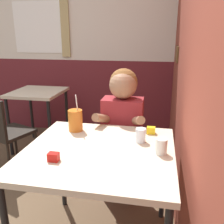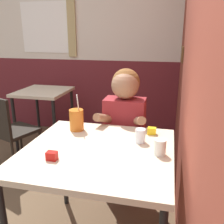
# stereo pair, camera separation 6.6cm
# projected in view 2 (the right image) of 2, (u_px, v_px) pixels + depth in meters

# --- Properties ---
(brick_wall_right) EXTENTS (0.08, 4.48, 2.70)m
(brick_wall_right) POSITION_uv_depth(u_px,v_px,m) (191.00, 48.00, 2.11)
(brick_wall_right) COLOR brown
(brick_wall_right) RESTS_ON ground_plane
(back_wall) EXTENTS (5.61, 0.09, 2.70)m
(back_wall) POSITION_uv_depth(u_px,v_px,m) (87.00, 42.00, 3.58)
(back_wall) COLOR beige
(back_wall) RESTS_ON ground_plane
(main_table) EXTENTS (0.93, 0.89, 0.77)m
(main_table) POSITION_uv_depth(u_px,v_px,m) (98.00, 159.00, 1.59)
(main_table) COLOR beige
(main_table) RESTS_ON ground_plane
(background_table) EXTENTS (0.62, 0.64, 0.77)m
(background_table) POSITION_uv_depth(u_px,v_px,m) (44.00, 99.00, 3.22)
(background_table) COLOR beige
(background_table) RESTS_ON ground_plane
(chair_near_window) EXTENTS (0.52, 0.52, 0.87)m
(chair_near_window) POSITION_uv_depth(u_px,v_px,m) (9.00, 128.00, 2.65)
(chair_near_window) COLOR black
(chair_near_window) RESTS_ON ground_plane
(person_seated) EXTENTS (0.42, 0.42, 1.20)m
(person_seated) POSITION_uv_depth(u_px,v_px,m) (124.00, 132.00, 2.15)
(person_seated) COLOR maroon
(person_seated) RESTS_ON ground_plane
(cocktail_pitcher) EXTENTS (0.11, 0.11, 0.28)m
(cocktail_pitcher) POSITION_uv_depth(u_px,v_px,m) (77.00, 120.00, 1.85)
(cocktail_pitcher) COLOR #C6661E
(cocktail_pitcher) RESTS_ON main_table
(glass_near_pitcher) EXTENTS (0.07, 0.07, 0.09)m
(glass_near_pitcher) POSITION_uv_depth(u_px,v_px,m) (140.00, 136.00, 1.65)
(glass_near_pitcher) COLOR silver
(glass_near_pitcher) RESTS_ON main_table
(glass_center) EXTENTS (0.07, 0.07, 0.10)m
(glass_center) POSITION_uv_depth(u_px,v_px,m) (160.00, 147.00, 1.48)
(glass_center) COLOR silver
(glass_center) RESTS_ON main_table
(condiment_ketchup) EXTENTS (0.06, 0.04, 0.05)m
(condiment_ketchup) POSITION_uv_depth(u_px,v_px,m) (52.00, 156.00, 1.42)
(condiment_ketchup) COLOR #B7140F
(condiment_ketchup) RESTS_ON main_table
(condiment_mustard) EXTENTS (0.06, 0.04, 0.05)m
(condiment_mustard) POSITION_uv_depth(u_px,v_px,m) (152.00, 131.00, 1.79)
(condiment_mustard) COLOR yellow
(condiment_mustard) RESTS_ON main_table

